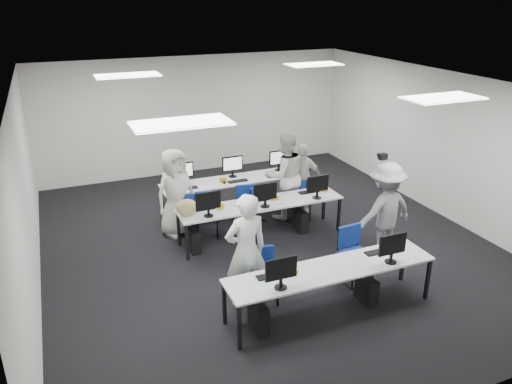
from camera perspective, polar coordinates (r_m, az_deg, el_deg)
name	(u,v)px	position (r m, az deg, el deg)	size (l,w,h in m)	color
room	(266,168)	(9.01, 1.12, 2.76)	(9.00, 9.02, 3.00)	black
ceiling_panels	(266,85)	(8.64, 1.20, 12.11)	(5.20, 4.60, 0.02)	white
desk_front	(331,271)	(7.42, 8.60, -8.95)	(3.20, 0.70, 0.73)	silver
desk_mid	(261,206)	(9.48, 0.60, -1.55)	(3.20, 0.70, 0.73)	silver
desk_back	(236,181)	(10.68, -2.34, 1.21)	(3.20, 0.70, 0.73)	silver
equipment_front	(319,294)	(7.49, 7.25, -11.45)	(2.51, 0.41, 1.19)	#0D5DB3
equipment_mid	(252,223)	(9.53, -0.42, -3.55)	(2.91, 0.41, 1.19)	white
equipment_back	(244,194)	(10.88, -1.41, -0.21)	(2.91, 0.41, 1.19)	white
chair_0	(263,284)	(7.82, 0.83, -10.49)	(0.49, 0.52, 0.83)	navy
chair_1	(354,264)	(8.45, 11.15, -8.09)	(0.48, 0.52, 0.92)	navy
chair_2	(207,222)	(9.81, -5.60, -3.48)	(0.52, 0.54, 0.85)	navy
chair_3	(247,213)	(10.16, -1.05, -2.46)	(0.49, 0.51, 0.82)	navy
chair_4	(296,208)	(10.42, 4.57, -1.78)	(0.53, 0.56, 0.88)	navy
chair_5	(186,217)	(10.10, -8.04, -2.88)	(0.46, 0.49, 0.81)	navy
chair_6	(253,210)	(10.33, -0.38, -2.02)	(0.50, 0.53, 0.83)	navy
chair_7	(293,203)	(10.69, 4.31, -1.29)	(0.44, 0.47, 0.81)	navy
handbag	(187,207)	(8.96, -7.93, -1.76)	(0.39, 0.25, 0.32)	#9F8A52
student_0	(246,251)	(7.39, -1.14, -6.77)	(0.66, 0.43, 1.82)	beige
student_1	(285,175)	(10.30, 3.31, 1.90)	(0.91, 0.71, 1.87)	beige
student_2	(176,193)	(9.71, -9.17, -0.06)	(0.85, 0.55, 1.74)	beige
student_3	(301,179)	(10.64, 5.15, 1.54)	(0.90, 0.37, 1.53)	beige
photographer	(385,211)	(9.02, 14.48, -2.13)	(1.15, 0.66, 1.78)	slate
dslr_camera	(383,157)	(8.81, 14.29, 3.93)	(0.14, 0.18, 0.10)	black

